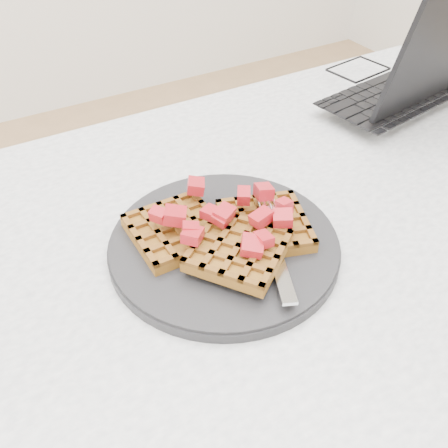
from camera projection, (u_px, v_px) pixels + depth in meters
name	position (u px, v px, depth m)	size (l,w,h in m)	color
table	(276.00, 308.00, 0.68)	(1.20, 0.80, 0.75)	silver
plate	(224.00, 244.00, 0.59)	(0.27, 0.27, 0.02)	black
waffles	(226.00, 234.00, 0.58)	(0.21, 0.19, 0.03)	#8E5B1E
strawberry_pile	(224.00, 215.00, 0.56)	(0.15, 0.15, 0.02)	maroon
fork	(273.00, 242.00, 0.57)	(0.02, 0.18, 0.02)	silver
laptop	(397.00, 77.00, 0.88)	(0.36, 0.29, 0.23)	black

